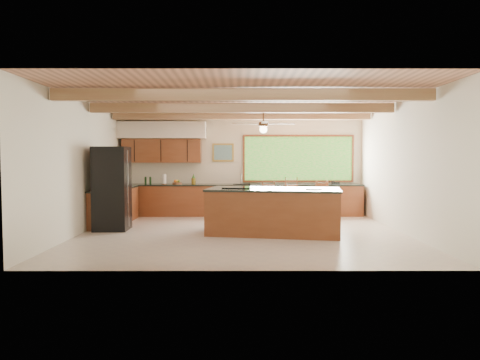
{
  "coord_description": "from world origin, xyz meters",
  "views": [
    {
      "loc": [
        -0.07,
        -9.58,
        1.7
      ],
      "look_at": [
        -0.05,
        0.8,
        1.15
      ],
      "focal_mm": 32.0,
      "sensor_mm": 36.0,
      "label": 1
    }
  ],
  "objects": [
    {
      "name": "ground",
      "position": [
        0.0,
        0.0,
        0.0
      ],
      "size": [
        7.2,
        7.2,
        0.0
      ],
      "primitive_type": "plane",
      "color": "#BAAB9B",
      "rests_on": "ground"
    },
    {
      "name": "bar_stool_d",
      "position": [
        2.3,
        2.39,
        0.63
      ],
      "size": [
        0.47,
        0.47,
        1.06
      ],
      "rotation": [
        0.0,
        0.0,
        -0.29
      ],
      "color": "brown",
      "rests_on": "ground"
    },
    {
      "name": "bar_stool_a",
      "position": [
        1.35,
        2.39,
        0.69
      ],
      "size": [
        0.48,
        0.48,
        1.16
      ],
      "rotation": [
        0.0,
        0.0,
        0.15
      ],
      "color": "brown",
      "rests_on": "ground"
    },
    {
      "name": "bar_stool_b",
      "position": [
        0.73,
        1.59,
        0.64
      ],
      "size": [
        0.46,
        0.46,
        1.09
      ],
      "rotation": [
        0.0,
        0.0,
        -0.21
      ],
      "color": "brown",
      "rests_on": "ground"
    },
    {
      "name": "island",
      "position": [
        0.7,
        -0.08,
        0.51
      ],
      "size": [
        3.1,
        1.85,
        1.03
      ],
      "rotation": [
        0.0,
        0.0,
        -0.17
      ],
      "color": "brown",
      "rests_on": "ground"
    },
    {
      "name": "counter_run",
      "position": [
        -0.82,
        2.52,
        0.46
      ],
      "size": [
        7.12,
        3.1,
        1.22
      ],
      "color": "brown",
      "rests_on": "ground"
    },
    {
      "name": "refrigerator",
      "position": [
        -3.05,
        0.4,
        0.97
      ],
      "size": [
        0.78,
        0.75,
        1.95
      ],
      "rotation": [
        0.0,
        0.0,
        0.02
      ],
      "color": "black",
      "rests_on": "ground"
    },
    {
      "name": "room_shell",
      "position": [
        -0.17,
        0.65,
        2.21
      ],
      "size": [
        7.27,
        6.54,
        3.02
      ],
      "color": "beige",
      "rests_on": "ground"
    },
    {
      "name": "bar_stool_c",
      "position": [
        2.25,
        2.39,
        0.61
      ],
      "size": [
        0.45,
        0.45,
        1.03
      ],
      "rotation": [
        0.0,
        0.0,
        -0.24
      ],
      "color": "brown",
      "rests_on": "ground"
    }
  ]
}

